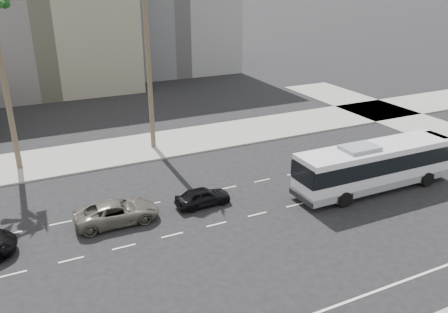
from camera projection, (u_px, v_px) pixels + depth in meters
ground at (295, 205)px, 31.36m from camera, size 700.00×700.00×0.00m
sidewalk_north at (206, 137)px, 44.29m from camera, size 120.00×7.00×0.15m
midrise_beige_west at (36, 22)px, 60.81m from camera, size 24.00×18.00×18.00m
city_bus at (375, 165)px, 33.10m from camera, size 12.77×3.13×3.66m
car_a at (203, 197)px, 31.14m from camera, size 1.61×3.88×1.32m
car_b at (117, 212)px, 28.93m from camera, size 2.56×5.39×1.49m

